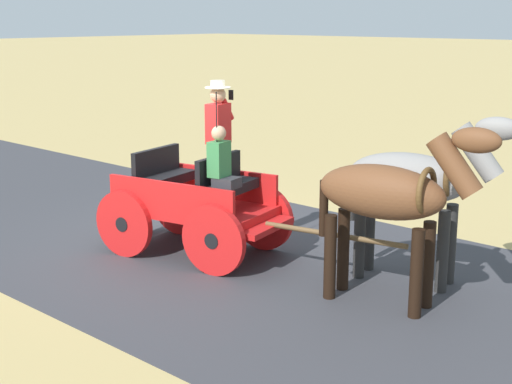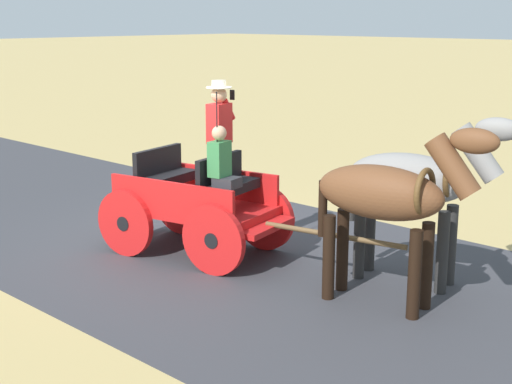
{
  "view_description": "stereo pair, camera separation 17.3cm",
  "coord_description": "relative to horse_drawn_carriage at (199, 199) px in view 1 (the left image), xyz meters",
  "views": [
    {
      "loc": [
        7.2,
        8.18,
        3.35
      ],
      "look_at": [
        0.23,
        1.83,
        1.1
      ],
      "focal_mm": 51.59,
      "sensor_mm": 36.0,
      "label": 1
    },
    {
      "loc": [
        7.08,
        8.3,
        3.35
      ],
      "look_at": [
        0.23,
        1.83,
        1.1
      ],
      "focal_mm": 51.59,
      "sensor_mm": 36.0,
      "label": 2
    }
  ],
  "objects": [
    {
      "name": "horse_near_side",
      "position": [
        -1.04,
        2.88,
        0.51
      ],
      "size": [
        0.9,
        2.15,
        2.21
      ],
      "color": "gray",
      "rests_on": "ground"
    },
    {
      "name": "horse_off_side",
      "position": [
        -0.15,
        3.06,
        0.51
      ],
      "size": [
        0.81,
        2.15,
        2.21
      ],
      "color": "brown",
      "rests_on": "ground"
    },
    {
      "name": "ground_plane",
      "position": [
        -0.21,
        -0.71,
        -0.82
      ],
      "size": [
        200.0,
        200.0,
        0.0
      ],
      "primitive_type": "plane",
      "color": "tan"
    },
    {
      "name": "road_surface",
      "position": [
        -0.21,
        -0.71,
        -0.81
      ],
      "size": [
        5.94,
        160.0,
        0.01
      ],
      "primitive_type": "cube",
      "color": "#38383D",
      "rests_on": "ground"
    },
    {
      "name": "horse_drawn_carriage",
      "position": [
        0.0,
        0.0,
        0.0
      ],
      "size": [
        1.87,
        4.51,
        2.5
      ],
      "color": "red",
      "rests_on": "ground"
    }
  ]
}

